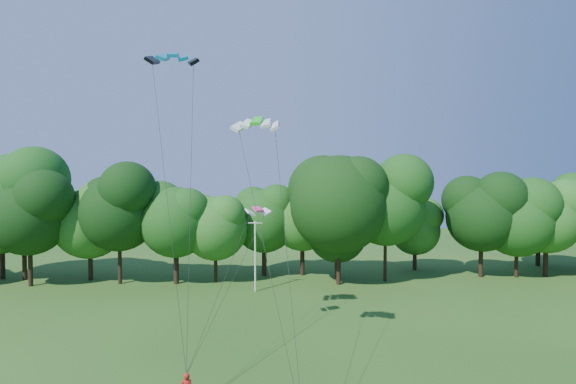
{
  "coord_description": "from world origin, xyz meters",
  "views": [
    {
      "loc": [
        -3.97,
        -14.66,
        11.64
      ],
      "look_at": [
        -1.32,
        13.0,
        10.62
      ],
      "focal_mm": 28.0,
      "sensor_mm": 36.0,
      "label": 1
    }
  ],
  "objects": [
    {
      "name": "utility_pole",
      "position": [
        -2.99,
        30.08,
        3.67
      ],
      "size": [
        1.41,
        0.33,
        7.08
      ],
      "rotation": [
        0.0,
        0.0,
        -0.18
      ],
      "color": "silver",
      "rests_on": "ground"
    },
    {
      "name": "tree_back_center",
      "position": [
        5.93,
        32.13,
        10.4
      ],
      "size": [
        11.45,
        11.45,
        16.65
      ],
      "color": "black",
      "rests_on": "ground"
    },
    {
      "name": "kite_green",
      "position": [
        -3.29,
        11.59,
        14.81
      ],
      "size": [
        2.93,
        1.89,
        0.65
      ],
      "rotation": [
        0.0,
        0.0,
        -0.28
      ],
      "color": "#22DC21",
      "rests_on": "ground"
    },
    {
      "name": "tree_back_west",
      "position": [
        -28.48,
        37.55,
        9.76
      ],
      "size": [
        10.74,
        10.74,
        15.62
      ],
      "color": "#372416",
      "rests_on": "ground"
    },
    {
      "name": "kite_pink",
      "position": [
        -3.07,
        17.52,
        9.22
      ],
      "size": [
        2.0,
        1.53,
        0.38
      ],
      "rotation": [
        0.0,
        0.0,
        0.43
      ],
      "color": "#E13E7A",
      "rests_on": "ground"
    },
    {
      "name": "kite_teal",
      "position": [
        -8.45,
        14.32,
        19.2
      ],
      "size": [
        3.21,
        1.56,
        0.65
      ],
      "rotation": [
        0.0,
        0.0,
        0.05
      ],
      "color": "#0578A0",
      "rests_on": "ground"
    },
    {
      "name": "tree_back_east",
      "position": [
        33.6,
        39.45,
        6.09
      ],
      "size": [
        6.71,
        6.71,
        9.76
      ],
      "color": "#382016",
      "rests_on": "ground"
    }
  ]
}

